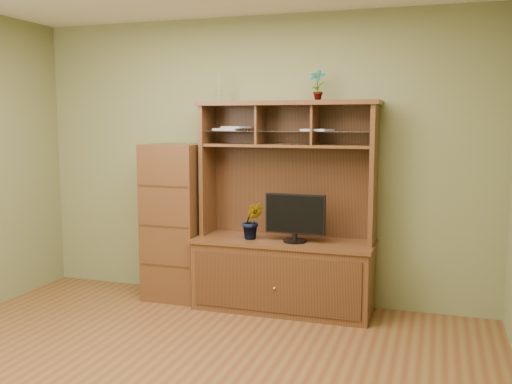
% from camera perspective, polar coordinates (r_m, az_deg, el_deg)
% --- Properties ---
extents(room, '(4.54, 4.04, 2.74)m').
position_cam_1_polar(room, '(3.64, -9.67, 1.13)').
color(room, brown).
rests_on(room, ground).
extents(media_hutch, '(1.66, 0.61, 1.90)m').
position_cam_1_polar(media_hutch, '(5.25, 2.83, -6.11)').
color(media_hutch, '#3F2312').
rests_on(media_hutch, room).
extents(monitor, '(0.54, 0.21, 0.43)m').
position_cam_1_polar(monitor, '(5.07, 3.93, -2.51)').
color(monitor, black).
rests_on(monitor, media_hutch).
extents(orchid_plant, '(0.22, 0.19, 0.34)m').
position_cam_1_polar(orchid_plant, '(5.19, -0.38, -2.90)').
color(orchid_plant, '#26531C').
rests_on(orchid_plant, media_hutch).
extents(top_plant, '(0.16, 0.12, 0.27)m').
position_cam_1_polar(top_plant, '(5.13, 6.16, 10.59)').
color(top_plant, '#3D6824').
rests_on(top_plant, media_hutch).
extents(reed_diffuser, '(0.06, 0.06, 0.28)m').
position_cam_1_polar(reed_diffuser, '(5.40, -3.74, 10.16)').
color(reed_diffuser, silver).
rests_on(reed_diffuser, media_hutch).
extents(magazines, '(1.13, 0.26, 0.04)m').
position_cam_1_polar(magazines, '(5.25, 0.34, 6.33)').
color(magazines, '#9F9FA4').
rests_on(magazines, media_hutch).
extents(side_cabinet, '(0.54, 0.49, 1.50)m').
position_cam_1_polar(side_cabinet, '(5.59, -8.09, -2.95)').
color(side_cabinet, '#3F2312').
rests_on(side_cabinet, room).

